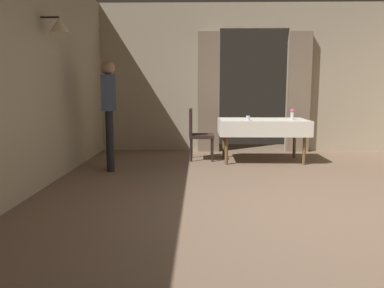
{
  "coord_description": "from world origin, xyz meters",
  "views": [
    {
      "loc": [
        -1.1,
        -3.81,
        1.29
      ],
      "look_at": [
        -1.18,
        0.19,
        0.71
      ],
      "focal_mm": 35.72,
      "sensor_mm": 36.0,
      "label": 1
    }
  ],
  "objects_px": {
    "glass_mid_b": "(248,118)",
    "person_waiter_by_doorway": "(109,106)",
    "flower_vase_mid": "(292,114)",
    "dining_table_mid": "(263,124)",
    "chair_mid_left": "(197,132)"
  },
  "relations": [
    {
      "from": "chair_mid_left",
      "to": "person_waiter_by_doorway",
      "type": "distance_m",
      "value": 1.75
    },
    {
      "from": "dining_table_mid",
      "to": "chair_mid_left",
      "type": "height_order",
      "value": "chair_mid_left"
    },
    {
      "from": "chair_mid_left",
      "to": "flower_vase_mid",
      "type": "distance_m",
      "value": 1.71
    },
    {
      "from": "chair_mid_left",
      "to": "flower_vase_mid",
      "type": "relative_size",
      "value": 4.86
    },
    {
      "from": "dining_table_mid",
      "to": "person_waiter_by_doorway",
      "type": "height_order",
      "value": "person_waiter_by_doorway"
    },
    {
      "from": "glass_mid_b",
      "to": "person_waiter_by_doorway",
      "type": "distance_m",
      "value": 2.32
    },
    {
      "from": "flower_vase_mid",
      "to": "glass_mid_b",
      "type": "relative_size",
      "value": 2.24
    },
    {
      "from": "dining_table_mid",
      "to": "glass_mid_b",
      "type": "relative_size",
      "value": 18.28
    },
    {
      "from": "flower_vase_mid",
      "to": "glass_mid_b",
      "type": "height_order",
      "value": "flower_vase_mid"
    },
    {
      "from": "flower_vase_mid",
      "to": "dining_table_mid",
      "type": "bearing_deg",
      "value": 175.96
    },
    {
      "from": "chair_mid_left",
      "to": "flower_vase_mid",
      "type": "xyz_separation_m",
      "value": [
        1.67,
        -0.15,
        0.34
      ]
    },
    {
      "from": "dining_table_mid",
      "to": "chair_mid_left",
      "type": "relative_size",
      "value": 1.68
    },
    {
      "from": "chair_mid_left",
      "to": "glass_mid_b",
      "type": "height_order",
      "value": "chair_mid_left"
    },
    {
      "from": "dining_table_mid",
      "to": "flower_vase_mid",
      "type": "xyz_separation_m",
      "value": [
        0.51,
        -0.04,
        0.19
      ]
    },
    {
      "from": "dining_table_mid",
      "to": "person_waiter_by_doorway",
      "type": "relative_size",
      "value": 0.91
    }
  ]
}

